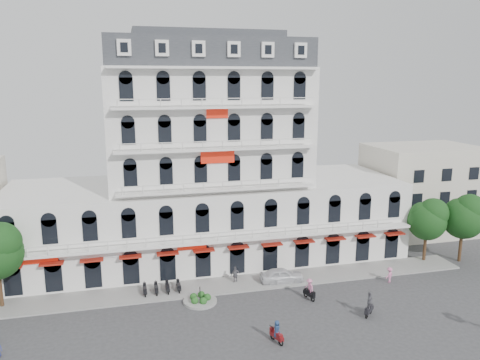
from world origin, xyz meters
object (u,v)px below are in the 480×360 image
(parked_car, at_px, (282,275))
(rider_center, at_px, (309,288))
(rider_east, at_px, (277,332))
(rider_northeast, at_px, (369,304))

(parked_car, bearing_deg, rider_center, -159.86)
(rider_center, bearing_deg, rider_east, -55.25)
(parked_car, height_order, rider_northeast, rider_northeast)
(parked_car, distance_m, rider_east, 11.52)
(rider_east, xyz_separation_m, rider_northeast, (9.38, 2.13, 0.25))
(rider_east, height_order, rider_center, rider_center)
(rider_east, bearing_deg, rider_center, -58.73)
(parked_car, xyz_separation_m, rider_center, (1.28, -4.30, 0.34))
(rider_east, bearing_deg, rider_northeast, -95.88)
(rider_northeast, bearing_deg, parked_car, -100.68)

